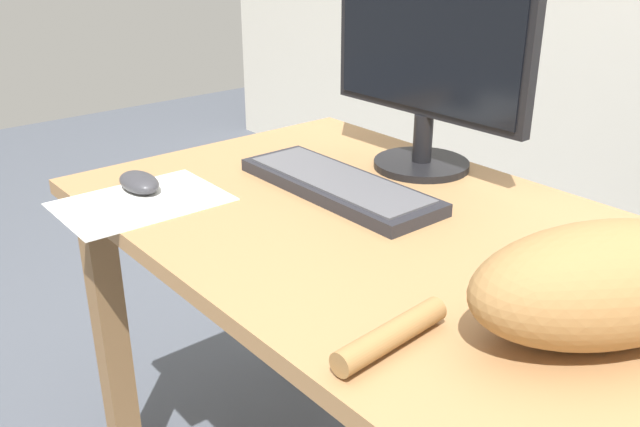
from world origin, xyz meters
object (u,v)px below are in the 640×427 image
(keyboard, at_px, (338,185))
(computer_mouse, at_px, (139,182))
(monitor, at_px, (427,60))
(cat, at_px, (622,276))

(keyboard, relative_size, computer_mouse, 4.00)
(computer_mouse, bearing_deg, monitor, 63.94)
(monitor, xyz_separation_m, computer_mouse, (-0.25, -0.52, -0.21))
(keyboard, distance_m, cat, 0.60)
(keyboard, distance_m, computer_mouse, 0.38)
(cat, bearing_deg, computer_mouse, -164.06)
(monitor, xyz_separation_m, keyboard, (-0.01, -0.22, -0.21))
(monitor, height_order, keyboard, monitor)
(computer_mouse, bearing_deg, keyboard, 50.01)
(cat, relative_size, computer_mouse, 5.09)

